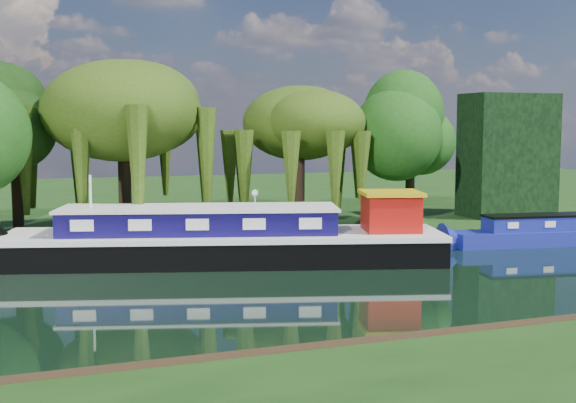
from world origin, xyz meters
name	(u,v)px	position (x,y,z in m)	size (l,w,h in m)	color
ground	(323,288)	(0.00, 0.00, 0.00)	(120.00, 120.00, 0.00)	black
far_bank	(166,200)	(0.00, 34.00, 0.23)	(120.00, 52.00, 0.45)	black
dutch_barge	(228,240)	(-2.09, 6.51, 1.06)	(20.80, 10.01, 4.29)	black
narrowboat	(560,232)	(16.16, 5.52, 0.63)	(12.28, 3.77, 1.77)	navy
white_cruiser	(566,239)	(17.71, 6.76, 0.00)	(1.95, 2.26, 1.19)	silver
willow_left	(123,114)	(-5.76, 14.42, 6.99)	(7.51, 7.51, 9.01)	black
willow_right	(299,135)	(4.01, 13.27, 5.86)	(6.08, 6.08, 7.41)	black
tree_far_mid	(15,125)	(-11.33, 16.19, 6.41)	(5.28, 5.28, 8.64)	black
tree_far_right	(411,134)	(11.08, 12.82, 5.89)	(4.83, 4.83, 7.90)	black
conifer_hedge	(508,155)	(19.00, 14.00, 4.45)	(6.00, 3.00, 8.00)	black
lamppost	(255,201)	(0.50, 10.50, 2.42)	(0.36, 0.36, 2.56)	silver
mooring_posts	(249,235)	(-0.50, 8.40, 0.95)	(19.16, 0.16, 1.00)	silver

